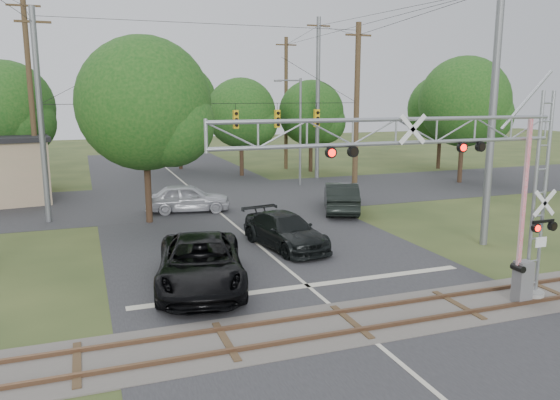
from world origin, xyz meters
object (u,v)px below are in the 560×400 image
object	(u,v)px
traffic_signal_span	(229,116)
sedan_silver	(188,198)
crossing_gantry	(457,177)
streetlight	(298,126)
pickup_black	(201,263)
car_dark	(285,231)

from	to	relation	value
traffic_signal_span	sedan_silver	world-z (taller)	traffic_signal_span
crossing_gantry	sedan_silver	xyz separation A→B (m)	(-5.06, 18.44, -3.61)
streetlight	pickup_black	bearing A→B (deg)	-120.58
streetlight	car_dark	bearing A→B (deg)	-113.72
sedan_silver	traffic_signal_span	bearing A→B (deg)	-83.19
car_dark	streetlight	bearing A→B (deg)	55.96
crossing_gantry	car_dark	xyz separation A→B (m)	(-2.28, 9.06, -3.67)
traffic_signal_span	crossing_gantry	bearing A→B (deg)	-82.42
traffic_signal_span	streetlight	size ratio (longest dim) A/B	2.36
streetlight	traffic_signal_span	bearing A→B (deg)	-136.48
crossing_gantry	sedan_silver	distance (m)	19.46
pickup_black	sedan_silver	bearing A→B (deg)	92.47
traffic_signal_span	pickup_black	distance (m)	14.80
traffic_signal_span	pickup_black	world-z (taller)	traffic_signal_span
pickup_black	sedan_silver	size ratio (longest dim) A/B	1.32
car_dark	sedan_silver	bearing A→B (deg)	96.19
pickup_black	car_dark	distance (m)	6.18
traffic_signal_span	car_dark	world-z (taller)	traffic_signal_span
sedan_silver	pickup_black	bearing A→B (deg)	-179.81
crossing_gantry	streetlight	xyz separation A→B (m)	(4.84, 25.28, 0.13)
traffic_signal_span	pickup_black	xyz separation A→B (m)	(-4.62, -13.22, -4.79)
car_dark	streetlight	size ratio (longest dim) A/B	0.66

